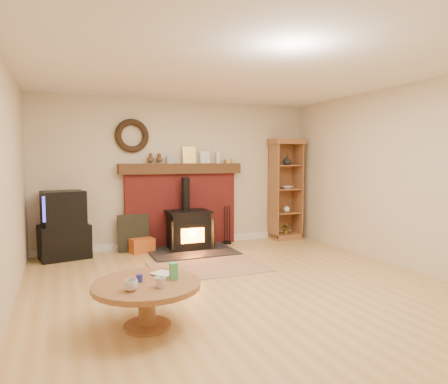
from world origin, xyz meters
name	(u,v)px	position (x,y,z in m)	size (l,w,h in m)	color
ground	(245,290)	(0.00, 0.00, 0.00)	(5.50, 5.50, 0.00)	tan
room_shell	(241,146)	(-0.02, 0.09, 1.72)	(5.02, 5.52, 2.61)	beige
chimney_breast	(182,201)	(0.00, 2.67, 0.80)	(2.20, 0.22, 1.78)	maroon
wood_stove	(189,231)	(0.01, 2.27, 0.33)	(1.40, 1.00, 1.24)	black
area_rug	(209,267)	(-0.04, 1.12, 0.01)	(1.62, 1.12, 0.01)	brown
tv_unit	(64,226)	(-1.96, 2.47, 0.51)	(0.81, 0.64, 1.07)	black
curio_cabinet	(285,189)	(2.07, 2.55, 0.97)	(0.62, 0.45, 1.94)	brown
firelog_box	(142,246)	(-0.77, 2.40, 0.12)	(0.38, 0.24, 0.24)	orange
leaning_painting	(134,233)	(-0.88, 2.55, 0.31)	(0.52, 0.03, 0.63)	black
fire_tools	(227,237)	(0.82, 2.50, 0.13)	(0.16, 0.16, 0.70)	black
coffee_table	(147,291)	(-1.29, -0.59, 0.35)	(1.00, 1.00, 0.59)	brown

